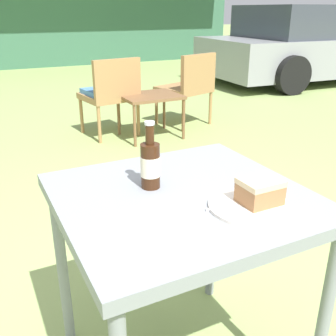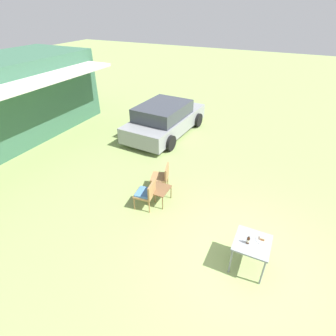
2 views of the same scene
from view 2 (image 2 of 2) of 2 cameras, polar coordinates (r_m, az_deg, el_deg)
The scene contains 9 objects.
ground_plane at distance 6.42m, azimuth 16.76°, elevation -19.61°, with size 60.00×60.00×0.00m, color #8CA35B.
parked_car at distance 11.42m, azimuth -0.70°, elevation 10.59°, with size 4.35×2.33×1.34m.
wicker_chair_cushioned at distance 7.26m, azimuth -4.73°, elevation -5.39°, with size 0.58×0.57×0.83m.
wicker_chair_plain at distance 7.91m, azimuth -1.29°, elevation -1.69°, with size 0.64×0.63×0.83m.
garden_side_table at distance 7.45m, azimuth -1.84°, elevation -4.81°, with size 0.60×0.51×0.45m.
patio_table at distance 5.93m, azimuth 17.80°, elevation -15.64°, with size 0.75×0.73×0.74m.
cake_on_plate at distance 5.95m, azimuth 19.88°, elevation -14.31°, with size 0.24×0.24×0.08m.
cola_bottle_near at distance 5.76m, azimuth 17.05°, elevation -14.80°, with size 0.06×0.06×0.22m.
fork at distance 5.93m, azimuth 19.69°, elevation -14.86°, with size 0.17×0.08×0.01m.
Camera 2 is at (-4.10, -0.04, 4.94)m, focal length 28.00 mm.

